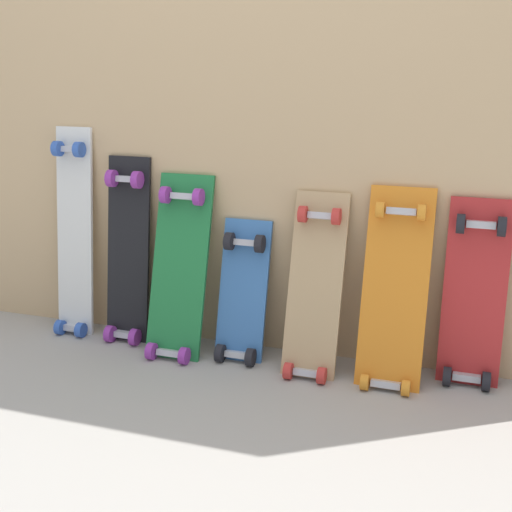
{
  "coord_description": "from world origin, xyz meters",
  "views": [
    {
      "loc": [
        0.76,
        -2.39,
        1.14
      ],
      "look_at": [
        0.0,
        -0.07,
        0.42
      ],
      "focal_mm": 47.81,
      "sensor_mm": 36.0,
      "label": 1
    }
  ],
  "objects": [
    {
      "name": "plywood_wall_panel",
      "position": [
        0.0,
        0.07,
        0.76
      ],
      "size": [
        2.87,
        0.04,
        1.52
      ],
      "primitive_type": "cube",
      "color": "tan",
      "rests_on": "ground"
    },
    {
      "name": "ground_plane",
      "position": [
        0.0,
        0.0,
        0.0
      ],
      "size": [
        12.0,
        12.0,
        0.0
      ],
      "primitive_type": "plane",
      "color": "#9E9991"
    },
    {
      "name": "skateboard_red",
      "position": [
        0.79,
        -0.01,
        0.31
      ],
      "size": [
        0.22,
        0.15,
        0.73
      ],
      "color": "#B22626",
      "rests_on": "ground"
    },
    {
      "name": "skateboard_blue",
      "position": [
        -0.06,
        -0.05,
        0.24
      ],
      "size": [
        0.19,
        0.22,
        0.6
      ],
      "color": "#386BAD",
      "rests_on": "ground"
    },
    {
      "name": "skateboard_white",
      "position": [
        -0.82,
        -0.02,
        0.4
      ],
      "size": [
        0.16,
        0.18,
        0.93
      ],
      "color": "silver",
      "rests_on": "ground"
    },
    {
      "name": "skateboard_orange",
      "position": [
        0.52,
        -0.07,
        0.31
      ],
      "size": [
        0.23,
        0.27,
        0.77
      ],
      "color": "orange",
      "rests_on": "ground"
    },
    {
      "name": "skateboard_black",
      "position": [
        -0.57,
        -0.02,
        0.35
      ],
      "size": [
        0.18,
        0.19,
        0.82
      ],
      "color": "black",
      "rests_on": "ground"
    },
    {
      "name": "skateboard_natural",
      "position": [
        0.23,
        -0.08,
        0.3
      ],
      "size": [
        0.2,
        0.28,
        0.73
      ],
      "color": "tan",
      "rests_on": "ground"
    },
    {
      "name": "skateboard_green",
      "position": [
        -0.32,
        -0.08,
        0.32
      ],
      "size": [
        0.23,
        0.28,
        0.76
      ],
      "color": "#1E7238",
      "rests_on": "ground"
    }
  ]
}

